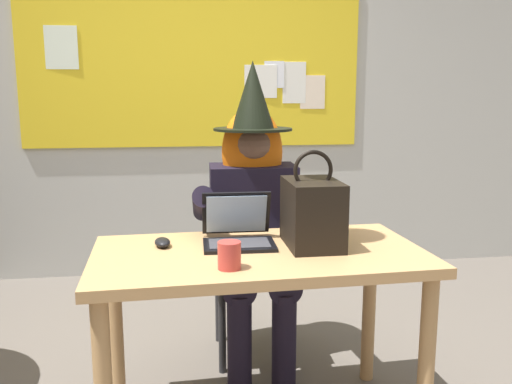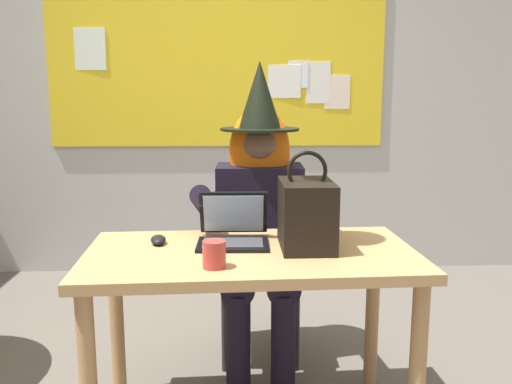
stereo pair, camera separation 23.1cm
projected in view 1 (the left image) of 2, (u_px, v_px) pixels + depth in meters
wall_back_bulletin at (194, 91)px, 3.88m from camera, size 5.21×2.21×2.65m
desk_main at (259, 277)px, 2.06m from camera, size 1.28×0.71×0.73m
chair_at_desk at (252, 253)px, 2.77m from camera, size 0.43×0.43×0.91m
person_costumed at (254, 203)px, 2.60m from camera, size 0.61×0.66×1.48m
laptop at (238, 232)px, 2.14m from camera, size 0.29×0.28×0.20m
computer_mouse at (162, 242)px, 2.10m from camera, size 0.07×0.11×0.03m
handbag at (312, 212)px, 2.09m from camera, size 0.20×0.30×0.38m
coffee_mug at (229, 255)px, 1.83m from camera, size 0.08×0.08×0.09m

